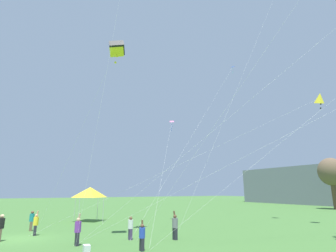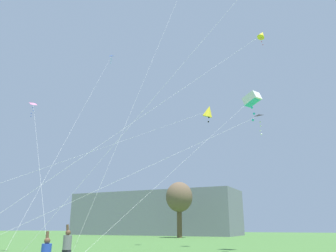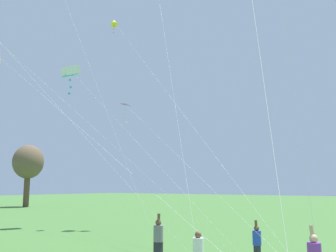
% 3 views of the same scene
% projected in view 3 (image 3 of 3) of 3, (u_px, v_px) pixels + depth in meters
% --- Properties ---
extents(tree_near_right, '(4.48, 4.48, 9.05)m').
position_uv_depth(tree_near_right, '(28.00, 163.00, 55.33)').
color(tree_near_right, brown).
rests_on(tree_near_right, ground).
extents(person_grey_shirt, '(0.40, 0.40, 1.95)m').
position_uv_depth(person_grey_shirt, '(158.00, 238.00, 15.42)').
color(person_grey_shirt, '#282833').
rests_on(person_grey_shirt, ground).
extents(person_blue_shirt, '(0.35, 0.35, 1.69)m').
position_uv_depth(person_blue_shirt, '(257.00, 242.00, 15.19)').
color(person_blue_shirt, '#282833').
rests_on(person_blue_shirt, ground).
extents(kite_white_box_0, '(5.34, 17.48, 12.87)m').
position_uv_depth(kite_white_box_0, '(71.00, 72.00, 30.39)').
color(kite_white_box_0, silver).
rests_on(kite_white_box_0, ground).
extents(kite_black_delta_8, '(9.60, 16.03, 9.32)m').
position_uv_depth(kite_black_delta_8, '(127.00, 107.00, 27.91)').
color(kite_black_delta_8, silver).
rests_on(kite_black_delta_8, ground).
extents(kite_yellow_diamond_9, '(9.95, 17.78, 16.75)m').
position_uv_depth(kite_yellow_diamond_9, '(114.00, 23.00, 30.62)').
color(kite_yellow_diamond_9, silver).
rests_on(kite_yellow_diamond_9, ground).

